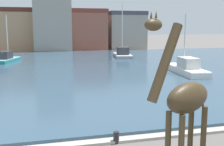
% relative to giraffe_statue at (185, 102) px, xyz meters
% --- Properties ---
extents(harbor_water, '(78.13, 41.32, 0.26)m').
position_rel_giraffe_statue_xyz_m(harbor_water, '(-0.45, 24.58, -2.49)').
color(harbor_water, '#334C60').
rests_on(harbor_water, ground).
extents(quay_edge_coping, '(78.13, 0.50, 0.12)m').
position_rel_giraffe_statue_xyz_m(quay_edge_coping, '(-0.45, 3.67, -2.56)').
color(quay_edge_coping, '#ADA89E').
rests_on(quay_edge_coping, ground).
extents(giraffe_statue, '(2.75, 1.79, 5.14)m').
position_rel_giraffe_statue_xyz_m(giraffe_statue, '(0.00, 0.00, 0.00)').
color(giraffe_statue, '#42331E').
rests_on(giraffe_statue, ground).
extents(sailboat_white, '(2.64, 8.12, 5.97)m').
position_rel_giraffe_statue_xyz_m(sailboat_white, '(9.78, 18.02, -2.02)').
color(sailboat_white, white).
rests_on(sailboat_white, ground).
extents(sailboat_teal, '(3.38, 6.15, 6.18)m').
position_rel_giraffe_statue_xyz_m(sailboat_teal, '(-8.05, 31.44, -2.08)').
color(sailboat_teal, teal).
rests_on(sailboat_teal, ground).
extents(sailboat_grey, '(3.28, 7.15, 8.16)m').
position_rel_giraffe_statue_xyz_m(sailboat_grey, '(7.97, 33.63, -2.06)').
color(sailboat_grey, '#939399').
rests_on(sailboat_grey, ground).
extents(mooring_bollard, '(0.24, 0.24, 0.50)m').
position_rel_giraffe_statue_xyz_m(mooring_bollard, '(-1.10, 3.52, -2.37)').
color(mooring_bollard, '#232326').
rests_on(mooring_bollard, ground).
extents(townhouse_corner_house, '(8.16, 5.73, 8.20)m').
position_rel_giraffe_statue_xyz_m(townhouse_corner_house, '(-8.03, 50.55, 1.49)').
color(townhouse_corner_house, tan).
rests_on(townhouse_corner_house, ground).
extents(townhouse_tall_gabled, '(7.01, 5.80, 12.82)m').
position_rel_giraffe_statue_xyz_m(townhouse_tall_gabled, '(-1.62, 48.12, 3.80)').
color(townhouse_tall_gabled, gray).
rests_on(townhouse_tall_gabled, ground).
extents(townhouse_narrow_midrow, '(8.15, 5.42, 8.14)m').
position_rel_giraffe_statue_xyz_m(townhouse_narrow_midrow, '(5.02, 49.60, 1.46)').
color(townhouse_narrow_midrow, '#8E5142').
rests_on(townhouse_narrow_midrow, ground).
extents(townhouse_end_terrace, '(7.80, 6.46, 7.84)m').
position_rel_giraffe_statue_xyz_m(townhouse_end_terrace, '(13.81, 51.13, 1.31)').
color(townhouse_end_terrace, gray).
rests_on(townhouse_end_terrace, ground).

